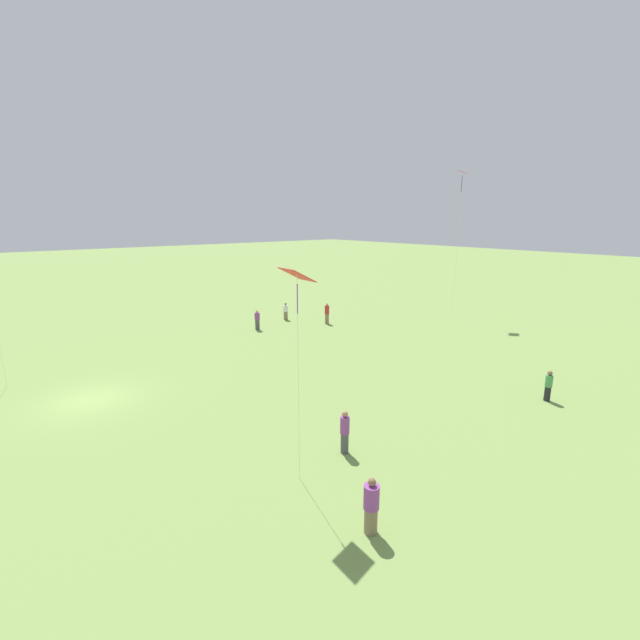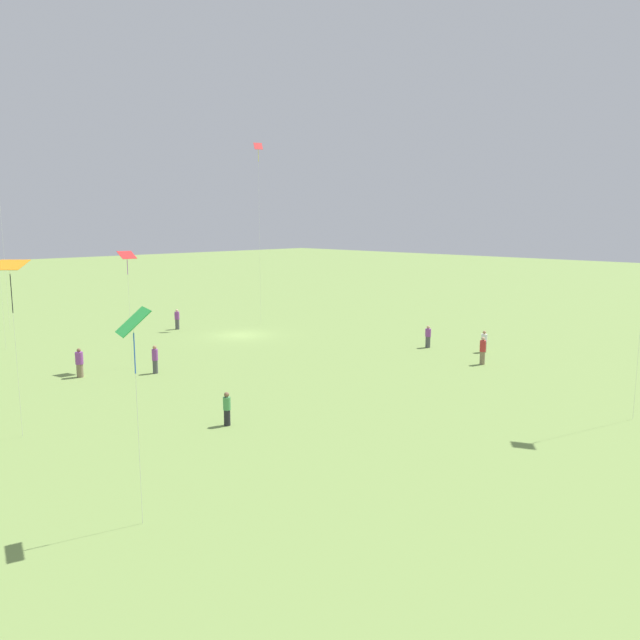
# 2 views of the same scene
# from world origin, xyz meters

# --- Properties ---
(ground_plane) EXTENTS (240.00, 240.00, 0.00)m
(ground_plane) POSITION_xyz_m (0.00, 0.00, 0.00)
(ground_plane) COLOR #7A994C
(person_0) EXTENTS (0.52, 0.52, 1.78)m
(person_0) POSITION_xyz_m (-6.69, 11.95, 0.89)
(person_0) COLOR #4C4C51
(person_0) RESTS_ON ground_plane
(person_1) EXTENTS (0.60, 0.60, 1.59)m
(person_1) POSITION_xyz_m (-17.93, -8.31, 0.77)
(person_1) COLOR #847056
(person_1) RESTS_ON ground_plane
(person_2) EXTENTS (0.58, 0.58, 1.79)m
(person_2) POSITION_xyz_m (6.30, 2.20, 0.89)
(person_2) COLOR #4C4C51
(person_2) RESTS_ON ground_plane
(person_3) EXTENTS (0.56, 0.56, 1.86)m
(person_3) POSITION_xyz_m (-19.89, -4.78, 0.93)
(person_3) COLOR #847056
(person_3) RESTS_ON ground_plane
(person_4) EXTENTS (0.62, 0.62, 1.80)m
(person_4) POSITION_xyz_m (-4.29, 15.72, 0.88)
(person_4) COLOR #847056
(person_4) RESTS_ON ground_plane
(person_5) EXTENTS (0.45, 0.45, 1.61)m
(person_5) POSITION_xyz_m (-18.07, 14.82, 0.80)
(person_5) COLOR #232328
(person_5) RESTS_ON ground_plane
(person_6) EXTENTS (0.58, 0.58, 1.68)m
(person_6) POSITION_xyz_m (-14.04, -6.84, 0.82)
(person_6) COLOR #4C4C51
(person_6) RESTS_ON ground_plane
(kite_0) EXTENTS (0.76, 0.89, 16.33)m
(kite_0) POSITION_xyz_m (3.20, -4.77, 14.91)
(kite_0) COLOR red
(kite_0) RESTS_ON ground_plane
(kite_3) EXTENTS (0.93, 1.02, 7.56)m
(kite_3) POSITION_xyz_m (-4.26, 12.23, 7.14)
(kite_3) COLOR red
(kite_3) RESTS_ON ground_plane
(kite_4) EXTENTS (1.80, 1.80, 7.81)m
(kite_4) POSITION_xyz_m (-12.94, 22.21, 7.47)
(kite_4) COLOR orange
(kite_4) RESTS_ON ground_plane
(kite_6) EXTENTS (1.33, 1.15, 6.86)m
(kite_6) POSITION_xyz_m (-23.94, 22.49, 6.34)
(kite_6) COLOR green
(kite_6) RESTS_ON ground_plane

